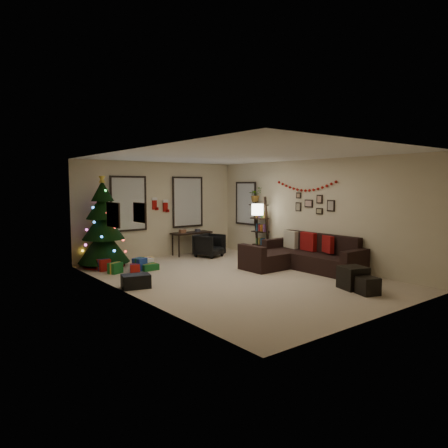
{
  "coord_description": "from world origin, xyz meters",
  "views": [
    {
      "loc": [
        -5.79,
        -6.97,
        2.06
      ],
      "look_at": [
        0.1,
        0.6,
        1.15
      ],
      "focal_mm": 33.22,
      "sensor_mm": 36.0,
      "label": 1
    }
  ],
  "objects_px": {
    "desk": "(191,235)",
    "christmas_tree": "(103,228)",
    "bookshelf": "(261,227)",
    "desk_chair": "(209,245)",
    "sofa": "(301,258)"
  },
  "relations": [
    {
      "from": "desk",
      "to": "christmas_tree",
      "type": "bearing_deg",
      "value": -176.34
    },
    {
      "from": "bookshelf",
      "to": "christmas_tree",
      "type": "bearing_deg",
      "value": 162.03
    },
    {
      "from": "christmas_tree",
      "to": "desk_chair",
      "type": "height_order",
      "value": "christmas_tree"
    },
    {
      "from": "christmas_tree",
      "to": "desk",
      "type": "bearing_deg",
      "value": 3.66
    },
    {
      "from": "christmas_tree",
      "to": "desk",
      "type": "relative_size",
      "value": 1.91
    },
    {
      "from": "desk",
      "to": "desk_chair",
      "type": "xyz_separation_m",
      "value": [
        0.19,
        -0.65,
        -0.26
      ]
    },
    {
      "from": "desk_chair",
      "to": "bookshelf",
      "type": "height_order",
      "value": "bookshelf"
    },
    {
      "from": "sofa",
      "to": "desk_chair",
      "type": "height_order",
      "value": "sofa"
    },
    {
      "from": "christmas_tree",
      "to": "desk_chair",
      "type": "xyz_separation_m",
      "value": [
        2.94,
        -0.47,
        -0.65
      ]
    },
    {
      "from": "christmas_tree",
      "to": "desk",
      "type": "distance_m",
      "value": 2.79
    },
    {
      "from": "christmas_tree",
      "to": "sofa",
      "type": "distance_m",
      "value": 4.98
    },
    {
      "from": "bookshelf",
      "to": "sofa",
      "type": "bearing_deg",
      "value": -103.13
    },
    {
      "from": "desk",
      "to": "desk_chair",
      "type": "distance_m",
      "value": 0.72
    },
    {
      "from": "sofa",
      "to": "desk",
      "type": "distance_m",
      "value": 3.59
    },
    {
      "from": "christmas_tree",
      "to": "bookshelf",
      "type": "height_order",
      "value": "christmas_tree"
    }
  ]
}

